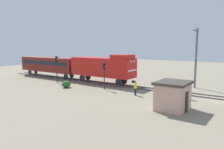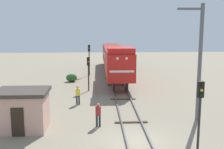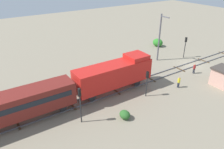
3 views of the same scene
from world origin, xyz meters
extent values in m
plane|color=gray|center=(0.00, 0.00, 0.00)|extent=(118.63, 118.63, 0.00)
cube|color=#595960|center=(-0.72, 0.00, 0.08)|extent=(0.10, 79.09, 0.16)
cube|color=#595960|center=(0.72, 0.00, 0.08)|extent=(0.10, 79.09, 0.16)
cube|color=#4C3823|center=(0.00, -9.89, 0.04)|extent=(2.40, 0.24, 0.09)
cube|color=#4C3823|center=(0.00, -3.30, 0.04)|extent=(2.40, 0.24, 0.09)
cube|color=#4C3823|center=(0.00, 3.30, 0.04)|extent=(2.40, 0.24, 0.09)
cube|color=#4C3823|center=(0.00, 9.89, 0.04)|extent=(2.40, 0.24, 0.09)
cube|color=#4C3823|center=(0.00, 16.48, 0.04)|extent=(2.40, 0.24, 0.09)
cube|color=#4C3823|center=(0.00, 23.07, 0.04)|extent=(2.40, 0.24, 0.09)
cube|color=#4C3823|center=(0.00, 29.66, 0.04)|extent=(2.40, 0.24, 0.09)
cube|color=red|center=(0.00, 16.84, 2.71)|extent=(2.90, 11.00, 2.90)
cube|color=red|center=(0.00, 12.94, 4.46)|extent=(2.75, 2.80, 0.60)
cube|color=red|center=(0.00, 11.29, 2.71)|extent=(2.84, 0.10, 2.84)
cube|color=white|center=(0.00, 11.25, 2.51)|extent=(2.46, 0.06, 0.20)
sphere|color=white|center=(-0.45, 11.24, 3.81)|extent=(0.28, 0.28, 0.28)
sphere|color=white|center=(0.45, 11.24, 3.81)|extent=(0.28, 0.28, 0.28)
cylinder|color=#262628|center=(0.00, 10.99, 0.86)|extent=(0.36, 0.50, 0.36)
cylinder|color=#262628|center=(-0.72, 13.14, 0.71)|extent=(0.18, 1.10, 1.10)
cylinder|color=#262628|center=(0.72, 13.14, 0.71)|extent=(0.18, 1.10, 1.10)
cylinder|color=#262628|center=(-0.72, 20.54, 0.71)|extent=(0.18, 1.10, 1.10)
cylinder|color=#262628|center=(0.72, 20.54, 0.71)|extent=(0.18, 1.10, 1.10)
cube|color=maroon|center=(0.00, 29.94, 2.47)|extent=(2.80, 14.00, 2.70)
cube|color=black|center=(0.00, 29.94, 2.82)|extent=(2.84, 12.88, 0.64)
cylinder|color=#262628|center=(-0.72, 24.54, 0.64)|extent=(0.16, 0.96, 0.96)
cylinder|color=#262628|center=(0.72, 24.54, 0.64)|extent=(0.16, 0.96, 0.96)
cylinder|color=#262628|center=(3.20, -1.50, 2.00)|extent=(0.14, 0.14, 4.00)
cube|color=black|center=(3.20, -1.50, 3.55)|extent=(0.32, 0.24, 0.90)
sphere|color=#390606|center=(3.20, -1.64, 3.82)|extent=(0.16, 0.16, 0.16)
sphere|color=yellow|center=(3.20, -1.64, 3.54)|extent=(0.16, 0.16, 0.16)
sphere|color=black|center=(3.20, -1.64, 3.26)|extent=(0.16, 0.16, 0.16)
cylinder|color=#262628|center=(-3.40, 13.79, 1.84)|extent=(0.14, 0.14, 3.68)
cube|color=black|center=(-3.40, 13.79, 3.23)|extent=(0.32, 0.24, 0.90)
sphere|color=#390606|center=(-3.40, 13.65, 3.50)|extent=(0.16, 0.16, 0.16)
sphere|color=yellow|center=(-3.40, 13.65, 3.22)|extent=(0.16, 0.16, 0.16)
sphere|color=black|center=(-3.40, 13.65, 2.94)|extent=(0.16, 0.16, 0.16)
cylinder|color=#262628|center=(-3.60, 23.51, 2.18)|extent=(0.14, 0.14, 4.36)
cube|color=black|center=(-3.60, 23.51, 3.91)|extent=(0.32, 0.24, 0.90)
sphere|color=#390606|center=(-3.60, 23.37, 4.18)|extent=(0.16, 0.16, 0.16)
sphere|color=yellow|center=(-3.60, 23.37, 3.90)|extent=(0.16, 0.16, 0.16)
sphere|color=black|center=(-3.60, 23.37, 3.62)|extent=(0.16, 0.16, 0.16)
cylinder|color=#262B38|center=(-2.50, 2.62, 0.42)|extent=(0.15, 0.15, 0.85)
cylinder|color=#262B38|center=(-2.30, 2.62, 0.42)|extent=(0.15, 0.15, 0.85)
cylinder|color=maroon|center=(-2.40, 2.62, 1.16)|extent=(0.38, 0.38, 0.62)
sphere|color=tan|center=(-2.40, 2.62, 1.58)|extent=(0.23, 0.23, 0.23)
cylinder|color=#262B38|center=(-4.30, 8.33, 0.42)|extent=(0.15, 0.15, 0.85)
cylinder|color=#262B38|center=(-4.10, 8.33, 0.42)|extent=(0.15, 0.15, 0.85)
cylinder|color=yellow|center=(-4.20, 8.33, 1.16)|extent=(0.38, 0.38, 0.62)
sphere|color=tan|center=(-4.20, 8.33, 1.58)|extent=(0.23, 0.23, 0.23)
cylinder|color=#595960|center=(5.00, 3.67, 4.27)|extent=(0.28, 0.28, 8.54)
cube|color=#595960|center=(4.10, 3.67, 8.14)|extent=(1.80, 0.16, 0.16)
ellipsoid|color=#2B5E26|center=(-5.73, 19.03, 0.51)|extent=(1.39, 1.14, 1.01)
ellipsoid|color=#2B7B26|center=(10.74, -1.91, 0.84)|extent=(2.32, 1.90, 1.69)
camera|label=1|loc=(-27.42, -4.67, 6.11)|focal=35.00mm
camera|label=2|loc=(-2.41, -16.15, 6.94)|focal=45.00mm
camera|label=3|loc=(-21.95, 31.41, 15.86)|focal=35.00mm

